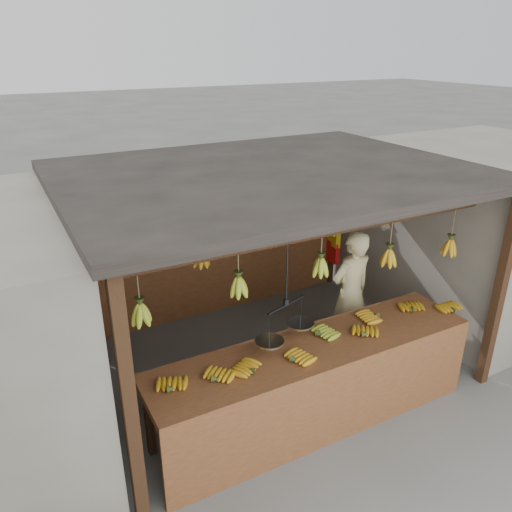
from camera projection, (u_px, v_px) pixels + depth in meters
ground at (267, 361)px, 6.14m from camera, size 80.00×80.00×0.00m
stall at (255, 201)px, 5.64m from camera, size 4.30×3.30×2.40m
neighbor_right at (483, 227)px, 7.26m from camera, size 3.00×3.00×2.30m
counter at (322, 368)px, 4.83m from camera, size 3.50×0.78×0.96m
hanging_bananas at (267, 240)px, 5.52m from camera, size 3.60×2.25×0.37m
balance_scale at (285, 328)px, 4.72m from camera, size 0.69×0.40×0.94m
vendor at (350, 293)px, 6.10m from camera, size 0.61×0.43×1.60m
bag_bundles at (335, 226)px, 7.68m from camera, size 0.08×0.26×1.18m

